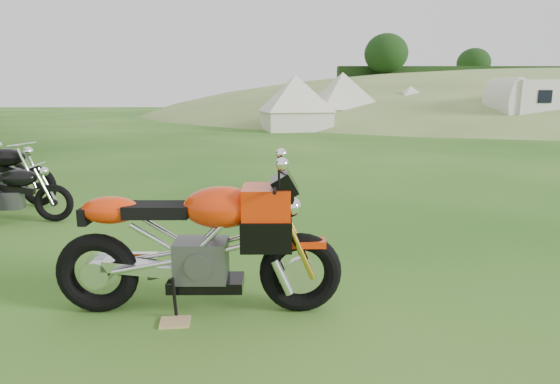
{
  "coord_description": "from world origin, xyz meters",
  "views": [
    {
      "loc": [
        0.11,
        -4.88,
        1.82
      ],
      "look_at": [
        0.17,
        0.4,
        0.7
      ],
      "focal_mm": 30.0,
      "sensor_mm": 36.0,
      "label": 1
    }
  ],
  "objects_px": {
    "sport_motorcycle": "(198,234)",
    "tent_left": "(296,103)",
    "vintage_moto_b": "(9,192)",
    "tent_right": "(410,105)",
    "caravan": "(546,106)",
    "tent_mid": "(342,101)",
    "plywood_board": "(175,322)"
  },
  "relations": [
    {
      "from": "sport_motorcycle",
      "to": "tent_left",
      "type": "xyz_separation_m",
      "value": [
        1.69,
        20.1,
        0.66
      ]
    },
    {
      "from": "vintage_moto_b",
      "to": "tent_right",
      "type": "bearing_deg",
      "value": 57.34
    },
    {
      "from": "caravan",
      "to": "tent_left",
      "type": "bearing_deg",
      "value": 163.23
    },
    {
      "from": "sport_motorcycle",
      "to": "vintage_moto_b",
      "type": "distance_m",
      "value": 4.24
    },
    {
      "from": "tent_left",
      "to": "tent_mid",
      "type": "xyz_separation_m",
      "value": [
        2.69,
        2.47,
        0.07
      ]
    },
    {
      "from": "vintage_moto_b",
      "to": "plywood_board",
      "type": "bearing_deg",
      "value": -48.64
    },
    {
      "from": "tent_right",
      "to": "sport_motorcycle",
      "type": "bearing_deg",
      "value": -117.53
    },
    {
      "from": "sport_motorcycle",
      "to": "plywood_board",
      "type": "distance_m",
      "value": 0.73
    },
    {
      "from": "tent_mid",
      "to": "caravan",
      "type": "xyz_separation_m",
      "value": [
        9.0,
        -4.16,
        -0.17
      ]
    },
    {
      "from": "sport_motorcycle",
      "to": "tent_mid",
      "type": "height_order",
      "value": "tent_mid"
    },
    {
      "from": "vintage_moto_b",
      "to": "tent_mid",
      "type": "relative_size",
      "value": 0.53
    },
    {
      "from": "sport_motorcycle",
      "to": "tent_right",
      "type": "relative_size",
      "value": 0.83
    },
    {
      "from": "plywood_board",
      "to": "tent_left",
      "type": "xyz_separation_m",
      "value": [
        1.86,
        20.33,
        1.34
      ]
    },
    {
      "from": "tent_left",
      "to": "caravan",
      "type": "xyz_separation_m",
      "value": [
        11.7,
        -1.69,
        -0.11
      ]
    },
    {
      "from": "tent_left",
      "to": "caravan",
      "type": "bearing_deg",
      "value": -19.25
    },
    {
      "from": "plywood_board",
      "to": "tent_right",
      "type": "relative_size",
      "value": 0.09
    },
    {
      "from": "tent_left",
      "to": "tent_right",
      "type": "distance_m",
      "value": 6.97
    },
    {
      "from": "plywood_board",
      "to": "tent_left",
      "type": "distance_m",
      "value": 20.46
    },
    {
      "from": "tent_right",
      "to": "caravan",
      "type": "relative_size",
      "value": 0.52
    },
    {
      "from": "vintage_moto_b",
      "to": "sport_motorcycle",
      "type": "bearing_deg",
      "value": -44.83
    },
    {
      "from": "plywood_board",
      "to": "tent_left",
      "type": "bearing_deg",
      "value": 84.77
    },
    {
      "from": "caravan",
      "to": "tent_mid",
      "type": "bearing_deg",
      "value": 146.64
    },
    {
      "from": "tent_right",
      "to": "vintage_moto_b",
      "type": "bearing_deg",
      "value": -127.43
    },
    {
      "from": "vintage_moto_b",
      "to": "tent_right",
      "type": "distance_m",
      "value": 22.84
    },
    {
      "from": "tent_right",
      "to": "tent_left",
      "type": "bearing_deg",
      "value": -166.25
    },
    {
      "from": "sport_motorcycle",
      "to": "plywood_board",
      "type": "xyz_separation_m",
      "value": [
        -0.17,
        -0.23,
        -0.67
      ]
    },
    {
      "from": "tent_right",
      "to": "caravan",
      "type": "bearing_deg",
      "value": -46.8
    },
    {
      "from": "sport_motorcycle",
      "to": "caravan",
      "type": "distance_m",
      "value": 22.77
    },
    {
      "from": "sport_motorcycle",
      "to": "tent_right",
      "type": "height_order",
      "value": "tent_right"
    },
    {
      "from": "plywood_board",
      "to": "tent_right",
      "type": "bearing_deg",
      "value": 69.95
    },
    {
      "from": "tent_mid",
      "to": "tent_right",
      "type": "height_order",
      "value": "tent_mid"
    },
    {
      "from": "tent_left",
      "to": "tent_right",
      "type": "height_order",
      "value": "tent_left"
    }
  ]
}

